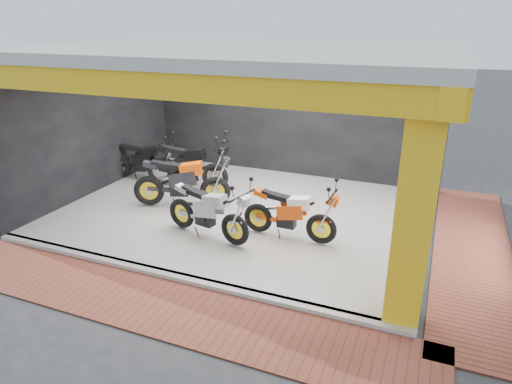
% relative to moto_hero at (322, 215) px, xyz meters
% --- Properties ---
extents(ground, '(80.00, 80.00, 0.00)m').
position_rel_moto_hero_xyz_m(ground, '(-2.05, -1.02, -0.72)').
color(ground, '#2D2D30').
rests_on(ground, ground).
extents(showroom_floor, '(8.00, 6.00, 0.10)m').
position_rel_moto_hero_xyz_m(showroom_floor, '(-2.05, 0.98, -0.67)').
color(showroom_floor, silver).
rests_on(showroom_floor, ground).
extents(showroom_ceiling, '(8.40, 6.40, 0.20)m').
position_rel_moto_hero_xyz_m(showroom_ceiling, '(-2.05, 0.98, 2.88)').
color(showroom_ceiling, beige).
rests_on(showroom_ceiling, corner_column).
extents(back_wall, '(8.20, 0.20, 3.50)m').
position_rel_moto_hero_xyz_m(back_wall, '(-2.05, 4.08, 1.03)').
color(back_wall, black).
rests_on(back_wall, ground).
extents(left_wall, '(0.20, 6.20, 3.50)m').
position_rel_moto_hero_xyz_m(left_wall, '(-6.15, 0.98, 1.03)').
color(left_wall, black).
rests_on(left_wall, ground).
extents(corner_column, '(0.50, 0.50, 3.50)m').
position_rel_moto_hero_xyz_m(corner_column, '(1.70, -1.77, 1.03)').
color(corner_column, yellow).
rests_on(corner_column, ground).
extents(header_beam_front, '(8.40, 0.30, 0.40)m').
position_rel_moto_hero_xyz_m(header_beam_front, '(-2.05, -2.02, 2.58)').
color(header_beam_front, yellow).
rests_on(header_beam_front, corner_column).
extents(header_beam_right, '(0.30, 6.40, 0.40)m').
position_rel_moto_hero_xyz_m(header_beam_right, '(1.95, 0.98, 2.58)').
color(header_beam_right, yellow).
rests_on(header_beam_right, corner_column).
extents(floor_kerb, '(8.00, 0.20, 0.10)m').
position_rel_moto_hero_xyz_m(floor_kerb, '(-2.05, -2.04, -0.67)').
color(floor_kerb, silver).
rests_on(floor_kerb, ground).
extents(paver_front, '(9.00, 1.40, 0.03)m').
position_rel_moto_hero_xyz_m(paver_front, '(-2.05, -2.82, -0.71)').
color(paver_front, brown).
rests_on(paver_front, ground).
extents(paver_right, '(1.40, 7.00, 0.03)m').
position_rel_moto_hero_xyz_m(paver_right, '(2.75, 0.98, -0.71)').
color(paver_right, brown).
rests_on(paver_right, ground).
extents(moto_hero, '(2.06, 0.80, 1.25)m').
position_rel_moto_hero_xyz_m(moto_hero, '(0.00, 0.00, 0.00)').
color(moto_hero, '#E04609').
rests_on(moto_hero, showroom_floor).
extents(moto_row_a, '(2.24, 1.21, 1.30)m').
position_rel_moto_hero_xyz_m(moto_row_a, '(-1.51, -0.68, 0.03)').
color(moto_row_a, '#A9ACB1').
rests_on(moto_row_a, showroom_floor).
extents(moto_row_b, '(2.45, 1.14, 1.44)m').
position_rel_moto_hero_xyz_m(moto_row_b, '(-3.25, 1.87, 0.10)').
color(moto_row_b, black).
rests_on(moto_row_b, showroom_floor).
extents(moto_row_c, '(2.54, 1.68, 1.45)m').
position_rel_moto_hero_xyz_m(moto_row_c, '(-2.76, 0.93, 0.10)').
color(moto_row_c, black).
rests_on(moto_row_c, showroom_floor).
extents(moto_row_d, '(2.16, 1.16, 1.25)m').
position_rel_moto_hero_xyz_m(moto_row_d, '(-4.85, 2.06, 0.00)').
color(moto_row_d, black).
rests_on(moto_row_d, showroom_floor).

